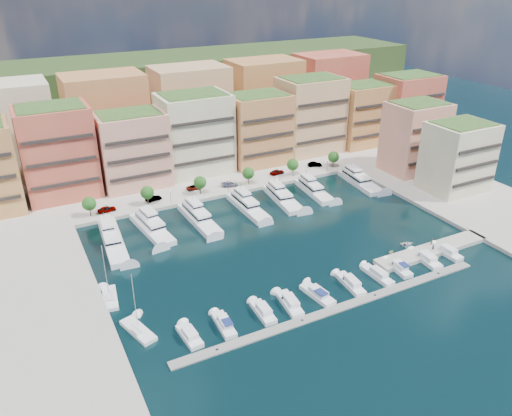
% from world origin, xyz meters
% --- Properties ---
extents(ground, '(400.00, 400.00, 0.00)m').
position_xyz_m(ground, '(0.00, 0.00, 0.00)').
color(ground, black).
rests_on(ground, ground).
extents(north_quay, '(220.00, 64.00, 2.00)m').
position_xyz_m(north_quay, '(0.00, 62.00, 0.00)').
color(north_quay, '#9E998E').
rests_on(north_quay, ground).
extents(east_quay, '(34.00, 76.00, 2.00)m').
position_xyz_m(east_quay, '(62.00, -8.00, 0.00)').
color(east_quay, '#9E998E').
rests_on(east_quay, ground).
extents(west_quay, '(34.00, 76.00, 2.00)m').
position_xyz_m(west_quay, '(-62.00, -8.00, 0.00)').
color(west_quay, '#9E998E').
rests_on(west_quay, ground).
extents(hillside, '(240.00, 40.00, 58.00)m').
position_xyz_m(hillside, '(0.00, 110.00, 0.00)').
color(hillside, '#1E3314').
rests_on(hillside, ground).
extents(south_pontoon, '(72.00, 2.20, 0.35)m').
position_xyz_m(south_pontoon, '(-3.00, -30.00, 0.00)').
color(south_pontoon, gray).
rests_on(south_pontoon, ground).
extents(finger_pier, '(32.00, 5.00, 2.00)m').
position_xyz_m(finger_pier, '(30.00, -22.00, 0.00)').
color(finger_pier, '#9E998E').
rests_on(finger_pier, ground).
extents(apartment_1, '(20.00, 16.50, 26.80)m').
position_xyz_m(apartment_1, '(-44.00, 51.99, 14.31)').
color(apartment_1, '#C85E42').
rests_on(apartment_1, north_quay).
extents(apartment_2, '(20.00, 15.50, 22.80)m').
position_xyz_m(apartment_2, '(-23.00, 49.99, 12.31)').
color(apartment_2, '#E98F82').
rests_on(apartment_2, north_quay).
extents(apartment_3, '(22.00, 16.50, 25.80)m').
position_xyz_m(apartment_3, '(-2.00, 51.99, 13.81)').
color(apartment_3, '#EEE8B8').
rests_on(apartment_3, north_quay).
extents(apartment_4, '(20.00, 15.50, 23.80)m').
position_xyz_m(apartment_4, '(20.00, 49.99, 12.81)').
color(apartment_4, '#B98645').
rests_on(apartment_4, north_quay).
extents(apartment_5, '(22.00, 16.50, 26.80)m').
position_xyz_m(apartment_5, '(42.00, 51.99, 14.31)').
color(apartment_5, tan).
rests_on(apartment_5, north_quay).
extents(apartment_6, '(20.00, 15.50, 22.80)m').
position_xyz_m(apartment_6, '(64.00, 49.99, 12.31)').
color(apartment_6, '#C58948').
rests_on(apartment_6, north_quay).
extents(apartment_7, '(22.00, 16.50, 24.80)m').
position_xyz_m(apartment_7, '(84.00, 47.99, 13.31)').
color(apartment_7, '#C85E42').
rests_on(apartment_7, north_quay).
extents(apartment_east_a, '(18.00, 14.50, 22.80)m').
position_xyz_m(apartment_east_a, '(62.00, 19.99, 12.31)').
color(apartment_east_a, '#E98F82').
rests_on(apartment_east_a, east_quay).
extents(apartment_east_b, '(18.00, 14.50, 20.80)m').
position_xyz_m(apartment_east_b, '(62.00, 1.99, 11.31)').
color(apartment_east_b, '#EEE8B8').
rests_on(apartment_east_b, east_quay).
extents(backblock_0, '(26.00, 18.00, 30.00)m').
position_xyz_m(backblock_0, '(-55.00, 74.00, 16.00)').
color(backblock_0, '#EEE8B8').
rests_on(backblock_0, north_quay).
extents(backblock_1, '(26.00, 18.00, 30.00)m').
position_xyz_m(backblock_1, '(-25.00, 74.00, 16.00)').
color(backblock_1, '#B98645').
rests_on(backblock_1, north_quay).
extents(backblock_2, '(26.00, 18.00, 30.00)m').
position_xyz_m(backblock_2, '(5.00, 74.00, 16.00)').
color(backblock_2, tan).
rests_on(backblock_2, north_quay).
extents(backblock_3, '(26.00, 18.00, 30.00)m').
position_xyz_m(backblock_3, '(35.00, 74.00, 16.00)').
color(backblock_3, '#C58948').
rests_on(backblock_3, north_quay).
extents(backblock_4, '(26.00, 18.00, 30.00)m').
position_xyz_m(backblock_4, '(65.00, 74.00, 16.00)').
color(backblock_4, '#C85E42').
rests_on(backblock_4, north_quay).
extents(tree_0, '(3.80, 3.80, 5.65)m').
position_xyz_m(tree_0, '(-40.00, 33.50, 4.74)').
color(tree_0, '#473323').
rests_on(tree_0, north_quay).
extents(tree_1, '(3.80, 3.80, 5.65)m').
position_xyz_m(tree_1, '(-24.00, 33.50, 4.74)').
color(tree_1, '#473323').
rests_on(tree_1, north_quay).
extents(tree_2, '(3.80, 3.80, 5.65)m').
position_xyz_m(tree_2, '(-8.00, 33.50, 4.74)').
color(tree_2, '#473323').
rests_on(tree_2, north_quay).
extents(tree_3, '(3.80, 3.80, 5.65)m').
position_xyz_m(tree_3, '(8.00, 33.50, 4.74)').
color(tree_3, '#473323').
rests_on(tree_3, north_quay).
extents(tree_4, '(3.80, 3.80, 5.65)m').
position_xyz_m(tree_4, '(24.00, 33.50, 4.74)').
color(tree_4, '#473323').
rests_on(tree_4, north_quay).
extents(tree_5, '(3.80, 3.80, 5.65)m').
position_xyz_m(tree_5, '(40.00, 33.50, 4.74)').
color(tree_5, '#473323').
rests_on(tree_5, north_quay).
extents(lamppost_0, '(0.30, 0.30, 4.20)m').
position_xyz_m(lamppost_0, '(-36.00, 31.20, 3.83)').
color(lamppost_0, black).
rests_on(lamppost_0, north_quay).
extents(lamppost_1, '(0.30, 0.30, 4.20)m').
position_xyz_m(lamppost_1, '(-18.00, 31.20, 3.83)').
color(lamppost_1, black).
rests_on(lamppost_1, north_quay).
extents(lamppost_2, '(0.30, 0.30, 4.20)m').
position_xyz_m(lamppost_2, '(0.00, 31.20, 3.83)').
color(lamppost_2, black).
rests_on(lamppost_2, north_quay).
extents(lamppost_3, '(0.30, 0.30, 4.20)m').
position_xyz_m(lamppost_3, '(18.00, 31.20, 3.83)').
color(lamppost_3, black).
rests_on(lamppost_3, north_quay).
extents(lamppost_4, '(0.30, 0.30, 4.20)m').
position_xyz_m(lamppost_4, '(36.00, 31.20, 3.83)').
color(lamppost_4, black).
rests_on(lamppost_4, north_quay).
extents(yacht_0, '(6.33, 24.23, 7.30)m').
position_xyz_m(yacht_0, '(-37.79, 18.03, 1.21)').
color(yacht_0, white).
rests_on(yacht_0, ground).
extents(yacht_1, '(7.11, 20.47, 7.30)m').
position_xyz_m(yacht_1, '(-27.31, 19.77, 1.09)').
color(yacht_1, white).
rests_on(yacht_1, ground).
extents(yacht_2, '(5.38, 21.06, 7.30)m').
position_xyz_m(yacht_2, '(-14.30, 19.42, 1.21)').
color(yacht_2, white).
rests_on(yacht_2, ground).
extents(yacht_3, '(4.76, 19.84, 7.30)m').
position_xyz_m(yacht_3, '(0.73, 19.93, 1.21)').
color(yacht_3, white).
rests_on(yacht_3, ground).
extents(yacht_4, '(6.99, 19.66, 7.30)m').
position_xyz_m(yacht_4, '(12.36, 20.14, 1.09)').
color(yacht_4, white).
rests_on(yacht_4, ground).
extents(yacht_5, '(6.21, 18.31, 7.30)m').
position_xyz_m(yacht_5, '(23.72, 20.77, 1.21)').
color(yacht_5, white).
rests_on(yacht_5, ground).
extents(yacht_6, '(7.10, 19.77, 7.30)m').
position_xyz_m(yacht_6, '(40.59, 20.14, 1.21)').
color(yacht_6, white).
rests_on(yacht_6, ground).
extents(cruiser_0, '(3.10, 7.42, 2.55)m').
position_xyz_m(cruiser_0, '(-33.17, -24.58, 0.55)').
color(cruiser_0, white).
rests_on(cruiser_0, ground).
extents(cruiser_1, '(2.88, 8.08, 2.66)m').
position_xyz_m(cruiser_1, '(-26.15, -24.61, 0.57)').
color(cruiser_1, white).
rests_on(cruiser_1, ground).
extents(cruiser_2, '(2.90, 7.81, 2.55)m').
position_xyz_m(cruiser_2, '(-17.69, -24.58, 0.55)').
color(cruiser_2, white).
rests_on(cruiser_2, ground).
extents(cruiser_3, '(3.69, 8.94, 2.55)m').
position_xyz_m(cruiser_3, '(-11.54, -24.60, 0.55)').
color(cruiser_3, white).
rests_on(cruiser_3, ground).
extents(cruiser_4, '(3.83, 9.03, 2.66)m').
position_xyz_m(cruiser_4, '(-4.78, -24.62, 0.57)').
color(cruiser_4, white).
rests_on(cruiser_4, ground).
extents(cruiser_5, '(3.31, 9.13, 2.55)m').
position_xyz_m(cruiser_5, '(3.73, -24.60, 0.55)').
color(cruiser_5, white).
rests_on(cruiser_5, ground).
extents(cruiser_6, '(2.68, 8.87, 2.55)m').
position_xyz_m(cruiser_6, '(11.12, -24.60, 0.55)').
color(cruiser_6, white).
rests_on(cruiser_6, ground).
extents(cruiser_7, '(3.24, 7.77, 2.66)m').
position_xyz_m(cruiser_7, '(17.31, -24.60, 0.57)').
color(cruiser_7, white).
rests_on(cruiser_7, ground).
extents(cruiser_8, '(3.55, 8.77, 2.55)m').
position_xyz_m(cruiser_8, '(25.65, -24.59, 0.55)').
color(cruiser_8, white).
rests_on(cruiser_8, ground).
extents(cruiser_9, '(2.76, 7.85, 2.55)m').
position_xyz_m(cruiser_9, '(32.41, -24.59, 0.55)').
color(cruiser_9, white).
rests_on(cruiser_9, ground).
extents(sailboat_1, '(3.93, 8.72, 13.20)m').
position_xyz_m(sailboat_1, '(-43.64, -5.80, 0.31)').
color(sailboat_1, white).
rests_on(sailboat_1, ground).
extents(sailboat_0, '(5.24, 9.42, 13.20)m').
position_xyz_m(sailboat_0, '(-41.21, -18.51, 0.31)').
color(sailboat_0, white).
rests_on(sailboat_0, ground).
extents(tender_1, '(1.83, 1.62, 0.88)m').
position_xyz_m(tender_1, '(20.80, -17.95, 0.44)').
color(tender_1, '#EEEDB6').
rests_on(tender_1, ground).
extents(tender_2, '(3.85, 3.05, 0.72)m').
position_xyz_m(tender_2, '(26.94, -16.80, 0.36)').
color(tender_2, silver).
rests_on(tender_2, ground).
extents(car_0, '(5.13, 2.51, 1.68)m').
position_xyz_m(car_0, '(-35.50, 34.19, 1.84)').
color(car_0, gray).
rests_on(car_0, north_quay).
extents(car_1, '(4.95, 2.45, 1.56)m').
position_xyz_m(car_1, '(-21.90, 35.24, 1.78)').
color(car_1, gray).
rests_on(car_1, north_quay).
extents(car_2, '(4.83, 2.27, 1.34)m').
position_xyz_m(car_2, '(-8.46, 37.60, 1.67)').
color(car_2, gray).
rests_on(car_2, north_quay).
extents(car_3, '(5.68, 3.98, 1.53)m').
position_xyz_m(car_3, '(2.09, 34.67, 1.76)').
color(car_3, gray).
rests_on(car_3, north_quay).
extents(car_4, '(5.01, 2.44, 1.65)m').
position_xyz_m(car_4, '(20.08, 36.76, 1.82)').
color(car_4, gray).
rests_on(car_4, north_quay).
extents(car_5, '(5.09, 3.21, 1.58)m').
position_xyz_m(car_5, '(34.96, 37.00, 1.79)').
color(car_5, gray).
rests_on(car_5, north_quay).
extents(person_0, '(0.70, 0.68, 1.61)m').
position_xyz_m(person_0, '(29.47, -22.65, 1.81)').
color(person_0, '#25324B').
rests_on(person_0, finger_pier).
extents(person_1, '(0.93, 0.77, 1.76)m').
position_xyz_m(person_1, '(31.04, -20.47, 1.88)').
color(person_1, brown).
rests_on(person_1, finger_pier).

